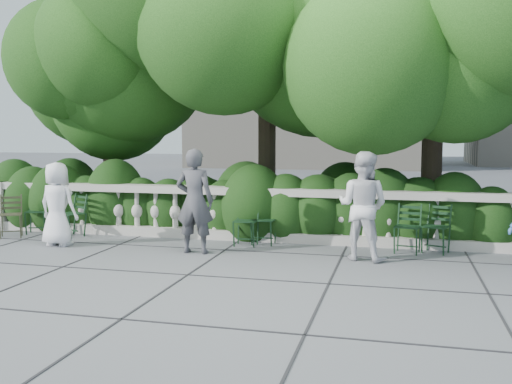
% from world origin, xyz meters
% --- Properties ---
extents(ground, '(90.00, 90.00, 0.00)m').
position_xyz_m(ground, '(0.00, 0.00, 0.00)').
color(ground, '#52545A').
rests_on(ground, ground).
extents(balustrade, '(12.00, 0.44, 1.00)m').
position_xyz_m(balustrade, '(0.00, 1.80, 0.49)').
color(balustrade, '#9E998E').
rests_on(balustrade, ground).
extents(shrub_hedge, '(15.00, 2.60, 1.70)m').
position_xyz_m(shrub_hedge, '(0.00, 3.00, 0.00)').
color(shrub_hedge, black).
rests_on(shrub_hedge, ground).
extents(tree_canopy, '(15.04, 6.52, 6.78)m').
position_xyz_m(tree_canopy, '(0.69, 3.19, 3.96)').
color(tree_canopy, '#3F3023').
rests_on(tree_canopy, ground).
extents(chair_a, '(0.60, 0.62, 0.84)m').
position_xyz_m(chair_a, '(-3.85, 1.22, 0.00)').
color(chair_a, black).
rests_on(chair_a, ground).
extents(chair_b, '(0.58, 0.60, 0.84)m').
position_xyz_m(chair_b, '(-4.59, 1.31, 0.00)').
color(chair_b, black).
rests_on(chair_b, ground).
extents(chair_c, '(0.45, 0.49, 0.84)m').
position_xyz_m(chair_c, '(0.02, 1.31, 0.00)').
color(chair_c, black).
rests_on(chair_c, ground).
extents(chair_d, '(0.45, 0.49, 0.84)m').
position_xyz_m(chair_d, '(-0.25, 1.12, 0.00)').
color(chair_d, black).
rests_on(chair_d, ground).
extents(chair_e, '(0.52, 0.55, 0.84)m').
position_xyz_m(chair_e, '(2.51, 1.16, 0.00)').
color(chair_e, black).
rests_on(chair_e, ground).
extents(chair_f, '(0.58, 0.60, 0.84)m').
position_xyz_m(chair_f, '(2.95, 1.29, 0.00)').
color(chair_f, black).
rests_on(chair_f, ground).
extents(chair_weathered, '(0.63, 0.64, 0.84)m').
position_xyz_m(chair_weathered, '(-4.79, 0.83, 0.00)').
color(chair_weathered, black).
rests_on(chair_weathered, ground).
extents(person_businessman, '(0.78, 0.56, 1.49)m').
position_xyz_m(person_businessman, '(-3.52, 0.47, 0.75)').
color(person_businessman, white).
rests_on(person_businessman, ground).
extents(person_woman_grey, '(0.65, 0.44, 1.76)m').
position_xyz_m(person_woman_grey, '(-0.92, 0.46, 0.88)').
color(person_woman_grey, '#3F3F44').
rests_on(person_woman_grey, ground).
extents(person_casual_man, '(1.00, 0.88, 1.72)m').
position_xyz_m(person_casual_man, '(1.83, 0.64, 0.86)').
color(person_casual_man, silver).
rests_on(person_casual_man, ground).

